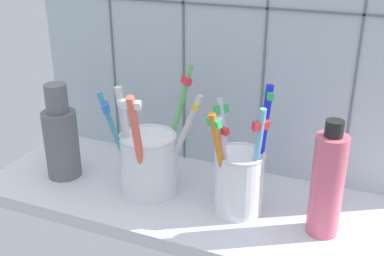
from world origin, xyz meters
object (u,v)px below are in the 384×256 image
at_px(soap_bottle, 327,184).
at_px(toothbrush_cup_right, 239,177).
at_px(toothbrush_cup_left, 148,159).
at_px(ceramic_vase, 61,138).

bearing_deg(soap_bottle, toothbrush_cup_right, 177.38).
bearing_deg(toothbrush_cup_left, soap_bottle, -1.06).
relative_size(toothbrush_cup_left, soap_bottle, 1.17).
height_order(toothbrush_cup_left, soap_bottle, toothbrush_cup_left).
bearing_deg(toothbrush_cup_left, toothbrush_cup_right, 0.26).
xyz_separation_m(ceramic_vase, soap_bottle, (0.40, 0.00, 0.01)).
bearing_deg(soap_bottle, ceramic_vase, -179.30).
relative_size(toothbrush_cup_right, soap_bottle, 1.17).
bearing_deg(ceramic_vase, soap_bottle, 0.70).
bearing_deg(toothbrush_cup_right, toothbrush_cup_left, -179.74).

